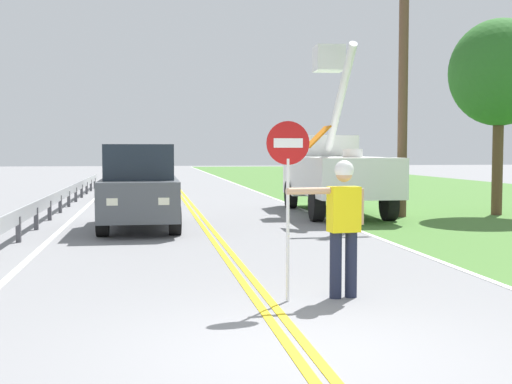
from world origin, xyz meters
name	(u,v)px	position (x,y,z in m)	size (l,w,h in m)	color
ground_plane	(304,355)	(0.00, 0.00, 0.00)	(160.00, 160.00, 0.00)	gray
grass_verge_right	(465,197)	(11.60, 20.00, 0.00)	(16.00, 110.00, 0.01)	#477533
centerline_yellow_left	(184,201)	(-0.09, 20.00, 0.01)	(0.11, 110.00, 0.01)	yellow
centerline_yellow_right	(189,201)	(0.09, 20.00, 0.01)	(0.11, 110.00, 0.01)	yellow
edge_line_right	(277,200)	(3.60, 20.00, 0.01)	(0.12, 110.00, 0.01)	silver
edge_line_left	(92,202)	(-3.60, 20.00, 0.01)	(0.12, 110.00, 0.01)	silver
flagger_worker	(343,219)	(1.08, 2.37, 1.05)	(1.08, 0.29, 1.83)	#1E2338
stop_sign_paddle	(288,170)	(0.31, 2.28, 1.71)	(0.56, 0.04, 2.33)	silver
utility_bucket_truck	(332,168)	(4.26, 14.28, 1.41)	(2.93, 6.90, 5.30)	white
oncoming_suv_nearest	(140,186)	(-1.67, 10.83, 1.06)	(1.93, 4.62, 2.10)	#4C5156
oncoming_sedan_second	(134,178)	(-2.04, 21.62, 0.83)	(2.07, 4.18, 1.70)	silver
utility_pole_near	(403,63)	(5.90, 12.59, 4.51)	(1.80, 0.28, 8.65)	brown
guardrail_left_shoulder	(55,199)	(-4.20, 14.37, 0.52)	(0.10, 32.00, 0.71)	#9EA0A3
roadside_tree_verge	(499,73)	(8.99, 12.73, 4.27)	(3.00, 3.00, 5.90)	brown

